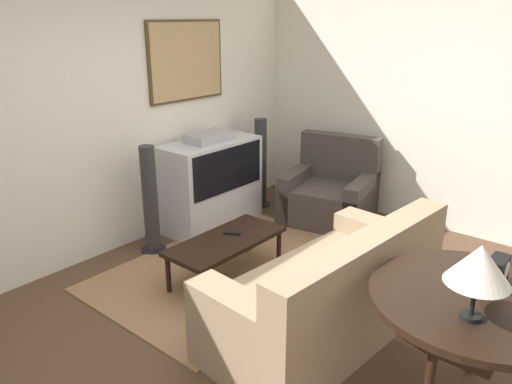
{
  "coord_description": "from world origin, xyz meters",
  "views": [
    {
      "loc": [
        -2.64,
        -1.96,
        2.25
      ],
      "look_at": [
        0.58,
        0.75,
        0.75
      ],
      "focal_mm": 35.0,
      "sensor_mm": 36.0,
      "label": 1
    }
  ],
  "objects_px": {
    "couch": "(330,296)",
    "speaker_tower_right": "(261,165)",
    "armchair": "(330,195)",
    "speaker_tower_left": "(150,203)",
    "console_table": "(475,307)",
    "mantel_clock": "(497,272)",
    "coffee_table": "(226,243)",
    "tv": "(211,183)",
    "table_lamp": "(479,265)"
  },
  "relations": [
    {
      "from": "mantel_clock",
      "to": "speaker_tower_left",
      "type": "relative_size",
      "value": 0.17
    },
    {
      "from": "tv",
      "to": "speaker_tower_right",
      "type": "height_order",
      "value": "speaker_tower_right"
    },
    {
      "from": "coffee_table",
      "to": "mantel_clock",
      "type": "xyz_separation_m",
      "value": [
        -0.1,
        -2.21,
        0.53
      ]
    },
    {
      "from": "couch",
      "to": "console_table",
      "type": "bearing_deg",
      "value": 85.6
    },
    {
      "from": "tv",
      "to": "couch",
      "type": "distance_m",
      "value": 2.3
    },
    {
      "from": "speaker_tower_right",
      "to": "speaker_tower_left",
      "type": "bearing_deg",
      "value": 180.0
    },
    {
      "from": "armchair",
      "to": "couch",
      "type": "bearing_deg",
      "value": -69.58
    },
    {
      "from": "console_table",
      "to": "coffee_table",
      "type": "bearing_deg",
      "value": 82.72
    },
    {
      "from": "couch",
      "to": "table_lamp",
      "type": "bearing_deg",
      "value": 74.09
    },
    {
      "from": "speaker_tower_left",
      "to": "couch",
      "type": "bearing_deg",
      "value": -91.43
    },
    {
      "from": "couch",
      "to": "console_table",
      "type": "xyz_separation_m",
      "value": [
        -0.16,
        -1.02,
        0.4
      ]
    },
    {
      "from": "armchair",
      "to": "mantel_clock",
      "type": "bearing_deg",
      "value": -51.36
    },
    {
      "from": "armchair",
      "to": "console_table",
      "type": "distance_m",
      "value": 3.03
    },
    {
      "from": "console_table",
      "to": "speaker_tower_right",
      "type": "bearing_deg",
      "value": 58.59
    },
    {
      "from": "couch",
      "to": "table_lamp",
      "type": "distance_m",
      "value": 1.36
    },
    {
      "from": "armchair",
      "to": "speaker_tower_right",
      "type": "relative_size",
      "value": 1.0
    },
    {
      "from": "coffee_table",
      "to": "mantel_clock",
      "type": "distance_m",
      "value": 2.27
    },
    {
      "from": "couch",
      "to": "console_table",
      "type": "relative_size",
      "value": 1.68
    },
    {
      "from": "couch",
      "to": "speaker_tower_left",
      "type": "relative_size",
      "value": 1.79
    },
    {
      "from": "console_table",
      "to": "table_lamp",
      "type": "distance_m",
      "value": 0.44
    },
    {
      "from": "couch",
      "to": "speaker_tower_right",
      "type": "xyz_separation_m",
      "value": [
        1.74,
        2.1,
        0.2
      ]
    },
    {
      "from": "speaker_tower_left",
      "to": "armchair",
      "type": "bearing_deg",
      "value": -26.51
    },
    {
      "from": "armchair",
      "to": "speaker_tower_right",
      "type": "height_order",
      "value": "speaker_tower_right"
    },
    {
      "from": "tv",
      "to": "coffee_table",
      "type": "bearing_deg",
      "value": -128.93
    },
    {
      "from": "console_table",
      "to": "mantel_clock",
      "type": "height_order",
      "value": "mantel_clock"
    },
    {
      "from": "coffee_table",
      "to": "speaker_tower_right",
      "type": "relative_size",
      "value": 1.02
    },
    {
      "from": "armchair",
      "to": "speaker_tower_left",
      "type": "xyz_separation_m",
      "value": [
        -1.83,
        0.92,
        0.21
      ]
    },
    {
      "from": "tv",
      "to": "mantel_clock",
      "type": "height_order",
      "value": "tv"
    },
    {
      "from": "speaker_tower_left",
      "to": "tv",
      "type": "bearing_deg",
      "value": 1.03
    },
    {
      "from": "console_table",
      "to": "table_lamp",
      "type": "xyz_separation_m",
      "value": [
        -0.23,
        -0.04,
        0.37
      ]
    },
    {
      "from": "tv",
      "to": "armchair",
      "type": "relative_size",
      "value": 1.04
    },
    {
      "from": "table_lamp",
      "to": "speaker_tower_left",
      "type": "xyz_separation_m",
      "value": [
        0.44,
        3.15,
        -0.57
      ]
    },
    {
      "from": "armchair",
      "to": "console_table",
      "type": "height_order",
      "value": "armchair"
    },
    {
      "from": "tv",
      "to": "table_lamp",
      "type": "xyz_separation_m",
      "value": [
        -1.29,
        -3.17,
        0.59
      ]
    },
    {
      "from": "coffee_table",
      "to": "speaker_tower_right",
      "type": "bearing_deg",
      "value": 30.26
    },
    {
      "from": "console_table",
      "to": "speaker_tower_left",
      "type": "height_order",
      "value": "speaker_tower_left"
    },
    {
      "from": "couch",
      "to": "speaker_tower_left",
      "type": "distance_m",
      "value": 2.11
    },
    {
      "from": "table_lamp",
      "to": "tv",
      "type": "bearing_deg",
      "value": 67.88
    },
    {
      "from": "table_lamp",
      "to": "mantel_clock",
      "type": "height_order",
      "value": "table_lamp"
    },
    {
      "from": "couch",
      "to": "speaker_tower_right",
      "type": "bearing_deg",
      "value": -125.44
    },
    {
      "from": "mantel_clock",
      "to": "speaker_tower_left",
      "type": "bearing_deg",
      "value": 89.5
    },
    {
      "from": "tv",
      "to": "armchair",
      "type": "xyz_separation_m",
      "value": [
        0.99,
        -0.93,
        -0.2
      ]
    },
    {
      "from": "couch",
      "to": "speaker_tower_left",
      "type": "bearing_deg",
      "value": -87.11
    },
    {
      "from": "coffee_table",
      "to": "speaker_tower_left",
      "type": "xyz_separation_m",
      "value": [
        -0.07,
        0.95,
        0.17
      ]
    },
    {
      "from": "coffee_table",
      "to": "mantel_clock",
      "type": "relative_size",
      "value": 6.14
    },
    {
      "from": "tv",
      "to": "speaker_tower_left",
      "type": "bearing_deg",
      "value": -178.97
    },
    {
      "from": "coffee_table",
      "to": "speaker_tower_left",
      "type": "relative_size",
      "value": 1.02
    },
    {
      "from": "console_table",
      "to": "speaker_tower_left",
      "type": "xyz_separation_m",
      "value": [
        0.21,
        3.11,
        -0.2
      ]
    },
    {
      "from": "coffee_table",
      "to": "console_table",
      "type": "relative_size",
      "value": 0.96
    },
    {
      "from": "armchair",
      "to": "speaker_tower_left",
      "type": "height_order",
      "value": "speaker_tower_left"
    }
  ]
}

